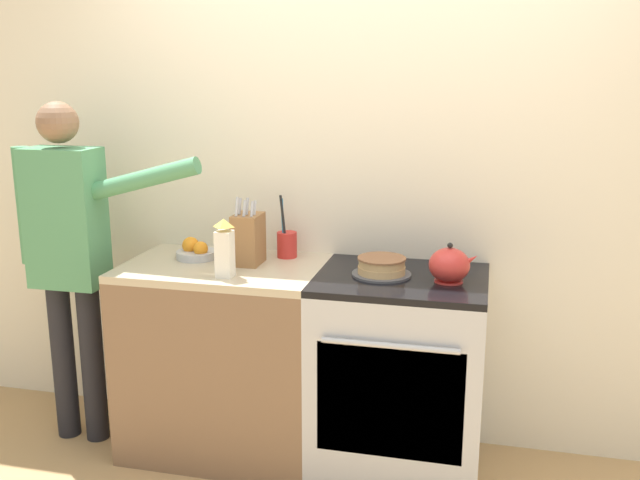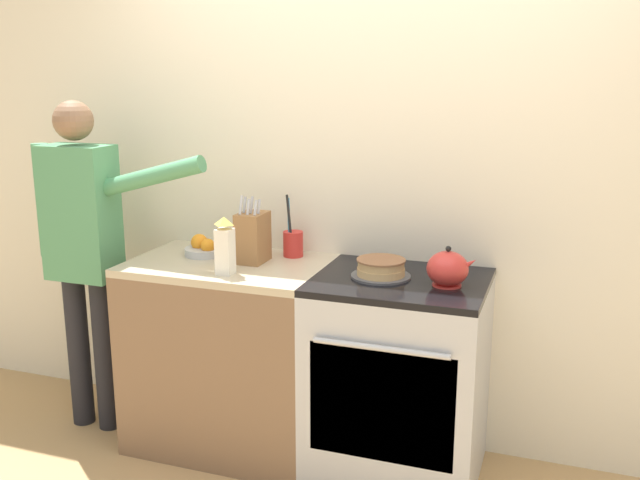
% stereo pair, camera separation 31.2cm
% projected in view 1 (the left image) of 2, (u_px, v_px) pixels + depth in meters
% --- Properties ---
extents(wall_back, '(8.00, 0.04, 2.60)m').
position_uv_depth(wall_back, '(364.00, 177.00, 3.38)').
color(wall_back, silver).
rests_on(wall_back, ground_plane).
extents(counter_cabinet, '(0.91, 0.62, 0.92)m').
position_uv_depth(counter_cabinet, '(226.00, 357.00, 3.40)').
color(counter_cabinet, brown).
rests_on(counter_cabinet, ground_plane).
extents(stove_range, '(0.74, 0.65, 0.92)m').
position_uv_depth(stove_range, '(399.00, 375.00, 3.21)').
color(stove_range, '#B7BABF').
rests_on(stove_range, ground_plane).
extents(layer_cake, '(0.26, 0.26, 0.08)m').
position_uv_depth(layer_cake, '(382.00, 267.00, 3.11)').
color(layer_cake, '#4C4C51').
rests_on(layer_cake, stove_range).
extents(tea_kettle, '(0.21, 0.17, 0.17)m').
position_uv_depth(tea_kettle, '(450.00, 265.00, 3.00)').
color(tea_kettle, red).
rests_on(tea_kettle, stove_range).
extents(knife_block, '(0.12, 0.16, 0.32)m').
position_uv_depth(knife_block, '(248.00, 239.00, 3.28)').
color(knife_block, olive).
rests_on(knife_block, counter_cabinet).
extents(utensil_crock, '(0.10, 0.10, 0.30)m').
position_uv_depth(utensil_crock, '(287.00, 243.00, 3.40)').
color(utensil_crock, red).
rests_on(utensil_crock, counter_cabinet).
extents(fruit_bowl, '(0.19, 0.19, 0.10)m').
position_uv_depth(fruit_bowl, '(196.00, 251.00, 3.39)').
color(fruit_bowl, '#B7BABF').
rests_on(fruit_bowl, counter_cabinet).
extents(milk_carton, '(0.07, 0.07, 0.26)m').
position_uv_depth(milk_carton, '(225.00, 250.00, 3.07)').
color(milk_carton, white).
rests_on(milk_carton, counter_cabinet).
extents(person_baker, '(0.93, 0.20, 1.66)m').
position_uv_depth(person_baker, '(70.00, 245.00, 3.36)').
color(person_baker, black).
rests_on(person_baker, ground_plane).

